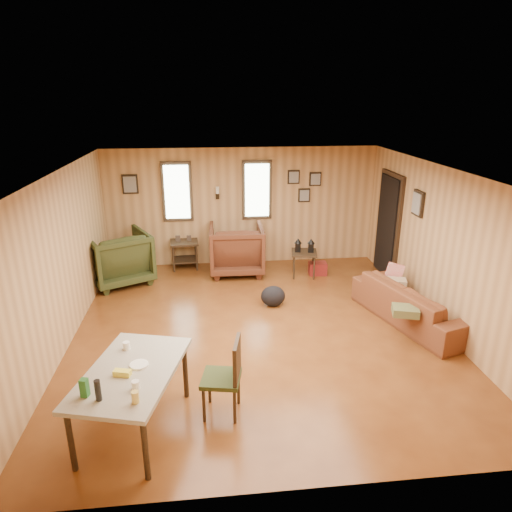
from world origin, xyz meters
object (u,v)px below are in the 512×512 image
at_px(end_table, 185,250).
at_px(dining_table, 131,376).
at_px(sofa, 415,297).
at_px(recliner_green, 118,255).
at_px(recliner_brown, 236,247).
at_px(side_table, 304,251).

distance_m(end_table, dining_table, 4.84).
bearing_deg(sofa, recliner_green, 49.00).
height_order(recliner_brown, end_table, recliner_brown).
height_order(recliner_green, end_table, recliner_green).
distance_m(recliner_green, side_table, 3.52).
height_order(sofa, dining_table, dining_table).
bearing_deg(side_table, end_table, 163.35).
xyz_separation_m(recliner_brown, side_table, (1.29, -0.34, -0.01)).
bearing_deg(recliner_green, side_table, 152.32).
relative_size(sofa, recliner_brown, 1.98).
distance_m(sofa, dining_table, 4.49).
bearing_deg(sofa, end_table, 35.50).
xyz_separation_m(recliner_green, side_table, (3.52, -0.06, -0.02)).
xyz_separation_m(recliner_brown, recliner_green, (-2.23, -0.28, 0.01)).
bearing_deg(dining_table, recliner_brown, 87.41).
xyz_separation_m(sofa, dining_table, (-3.99, -2.05, 0.25)).
relative_size(recliner_green, end_table, 1.55).
relative_size(recliner_brown, end_table, 1.53).
distance_m(side_table, dining_table, 4.91).
relative_size(sofa, recliner_green, 1.95).
bearing_deg(dining_table, side_table, 71.63).
bearing_deg(recliner_green, sofa, 129.50).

